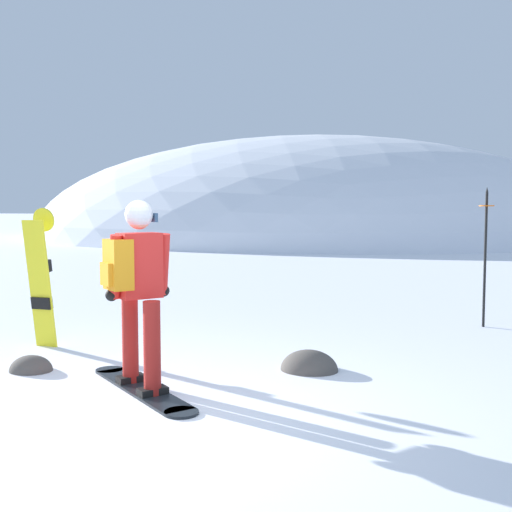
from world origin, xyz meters
TOP-DOWN VIEW (x-y plane):
  - ground_plane at (0.00, 0.00)m, footprint 300.00×300.00m
  - ridge_peak_main at (-5.85, 31.31)m, footprint 31.71×28.54m
  - snowboarder_main at (-0.20, 0.69)m, footprint 1.51×1.24m
  - spare_snowboard at (-2.13, 1.88)m, footprint 0.28×0.25m
  - piste_marker_near at (2.87, 4.87)m, footprint 0.20×0.20m
  - rock_dark at (-1.57, 0.97)m, footprint 0.45×0.38m
  - rock_mid at (1.10, 1.87)m, footprint 0.59×0.50m

SIDE VIEW (x-z plane):
  - ground_plane at x=0.00m, z-range 0.00..0.00m
  - ridge_peak_main at x=-5.85m, z-range -5.65..5.65m
  - rock_dark at x=-1.57m, z-range -0.16..0.16m
  - rock_mid at x=1.10m, z-range -0.21..0.21m
  - spare_snowboard at x=-2.13m, z-range 0.01..1.66m
  - snowboarder_main at x=-0.20m, z-range 0.06..1.78m
  - piste_marker_near at x=2.87m, z-range 0.14..2.07m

